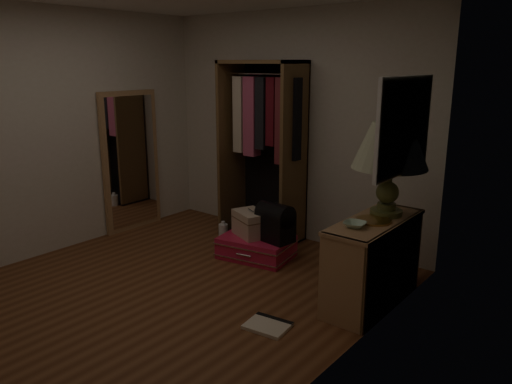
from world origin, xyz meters
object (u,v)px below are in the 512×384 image
Objects in this scene: white_jug at (223,230)px; train_case at (251,223)px; open_wardrobe at (265,135)px; black_bag at (275,221)px; console_bookshelf at (375,258)px; table_lamp at (390,148)px; floor_mirror at (131,161)px; pink_suitcase at (256,247)px.

train_case is at bearing -22.04° from white_jug.
open_wardrobe reaches higher than black_bag.
console_bookshelf is 2.20m from white_jug.
open_wardrobe is 1.07m from train_case.
table_lamp reaches higher than white_jug.
pink_suitcase is at bearing 5.90° from floor_mirror.
console_bookshelf is 1.35× the size of pink_suitcase.
open_wardrobe is 2.47× the size of pink_suitcase.
table_lamp is at bearing 88.81° from console_bookshelf.
table_lamp is (1.50, 0.02, 0.97)m from train_case.
open_wardrobe is 1.24m from white_jug.
train_case is at bearing -164.05° from black_bag.
floor_mirror is 8.88× the size of white_jug.
open_wardrobe reaches higher than table_lamp.
table_lamp is (1.21, -0.02, 0.90)m from black_bag.
black_bag reaches higher than pink_suitcase.
open_wardrobe reaches higher than console_bookshelf.
floor_mirror is at bearing -152.34° from open_wardrobe.
white_jug is (-0.71, 0.26, -0.03)m from pink_suitcase.
open_wardrobe reaches higher than train_case.
black_bag is (-1.20, 0.19, 0.04)m from console_bookshelf.
console_bookshelf is 3.27m from floor_mirror.
pink_suitcase is at bearing 174.02° from console_bookshelf.
table_lamp is at bearing -17.86° from open_wardrobe.
floor_mirror is 2.09m from black_bag.
floor_mirror is 3.61× the size of train_case.
pink_suitcase is (0.35, -0.58, -1.10)m from open_wardrobe.
train_case is (1.74, 0.18, -0.49)m from floor_mirror.
train_case is (-1.50, 0.15, -0.03)m from console_bookshelf.
black_bag is at bearing 30.25° from train_case.
open_wardrobe is 2.42× the size of table_lamp.
train_case is at bearing -179.34° from table_lamp.
train_case is 0.30m from black_bag.
console_bookshelf is at bearing -22.53° from open_wardrobe.
open_wardrobe is at bearing 157.47° from console_bookshelf.
console_bookshelf is at bearing -10.72° from white_jug.
open_wardrobe reaches higher than white_jug.
black_bag is 0.48× the size of table_lamp.
floor_mirror is (-1.47, -0.77, -0.37)m from open_wardrobe.
floor_mirror reaches higher than train_case.
console_bookshelf is 1.22m from black_bag.
train_case reaches higher than white_jug.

